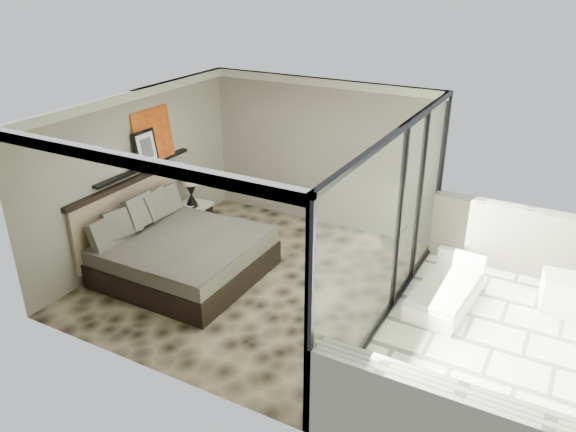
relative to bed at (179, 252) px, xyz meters
The scene contains 14 objects.
floor 1.26m from the bed, 20.42° to the left, with size 5.00×5.00×0.00m, color black.
ceiling 2.69m from the bed, 20.42° to the left, with size 4.50×5.00×0.02m, color silver.
back_wall 3.28m from the bed, 68.80° to the left, with size 4.50×0.02×2.80m, color gray.
left_wall 1.56m from the bed, 159.29° to the left, with size 0.02×5.00×2.80m, color gray.
glass_wall 3.55m from the bed, ahead, with size 0.08×5.00×2.80m, color white.
terrace_slab 4.92m from the bed, ahead, with size 3.00×5.00×0.12m, color beige.
picture_ledge 1.62m from the bed, 153.67° to the left, with size 0.12×2.20×0.05m, color black.
bed is the anchor object (origin of this frame).
nightstand 1.65m from the bed, 119.09° to the left, with size 0.55×0.55×0.55m, color black.
table_lamp 1.75m from the bed, 119.91° to the left, with size 0.36×0.36×0.67m.
abstract_canvas 2.09m from the bed, 142.07° to the left, with size 0.04×0.90×0.90m, color #B02C0F.
framed_print 1.85m from the bed, 150.67° to the left, with size 0.03×0.50×0.60m, color black.
ottoman 5.85m from the bed, 18.15° to the left, with size 0.54×0.54×0.54m, color silver.
lounger 4.22m from the bed, 16.32° to the left, with size 0.86×1.54×0.58m.
Camera 1 is at (4.28, -6.61, 4.66)m, focal length 35.00 mm.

